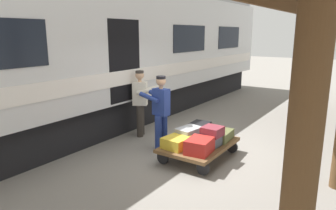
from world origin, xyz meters
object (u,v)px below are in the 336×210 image
luggage_cart (199,145)px  train_car (84,54)px  suitcase_black_hardshell (199,129)px  suitcase_slate_roller (210,141)px  porter_in_overalls (160,110)px  porter_by_door (141,101)px  suitcase_olive_duffel (220,135)px  suitcase_burgundy_valise (212,131)px  suitcase_yellow_case (177,142)px  suitcase_gray_aluminum (189,134)px  suitcase_red_plastic (199,146)px

luggage_cart → train_car: bearing=-3.1°
suitcase_black_hardshell → suitcase_slate_roller: size_ratio=1.01×
train_car → porter_in_overalls: bearing=175.2°
porter_in_overalls → porter_by_door: bearing=-27.7°
train_car → suitcase_olive_duffel: size_ratio=28.39×
suitcase_burgundy_valise → porter_in_overalls: 1.32m
suitcase_yellow_case → suitcase_olive_duffel: suitcase_yellow_case is taller
suitcase_slate_roller → porter_in_overalls: porter_in_overalls is taller
suitcase_gray_aluminum → suitcase_yellow_case: bearing=90.0°
suitcase_olive_duffel → porter_by_door: bearing=-0.5°
train_car → luggage_cart: bearing=176.9°
train_car → suitcase_burgundy_valise: bearing=177.3°
train_car → suitcase_black_hardshell: (-3.46, -0.27, -1.58)m
train_car → porter_by_door: size_ratio=10.55×
suitcase_olive_duffel → luggage_cart: bearing=61.2°
suitcase_black_hardshell → suitcase_yellow_case: (0.00, 0.95, -0.04)m
suitcase_yellow_case → porter_by_door: porter_by_door is taller
suitcase_burgundy_valise → porter_by_door: size_ratio=0.23×
train_car → suitcase_burgundy_valise: (-4.01, 0.19, -1.41)m
suitcase_gray_aluminum → porter_by_door: (1.72, -0.49, 0.44)m
suitcase_burgundy_valise → porter_in_overalls: bearing=1.7°
suitcase_olive_duffel → suitcase_burgundy_valise: size_ratio=1.62×
suitcase_olive_duffel → suitcase_gray_aluminum: bearing=42.3°
suitcase_gray_aluminum → porter_in_overalls: size_ratio=0.32×
luggage_cart → suitcase_burgundy_valise: size_ratio=4.42×
luggage_cart → suitcase_yellow_case: suitcase_yellow_case is taller
suitcase_red_plastic → porter_in_overalls: 1.41m
suitcase_olive_duffel → suitcase_black_hardshell: bearing=-0.0°
suitcase_black_hardshell → suitcase_gray_aluminum: size_ratio=0.96×
luggage_cart → suitcase_black_hardshell: size_ratio=3.28×
suitcase_red_plastic → porter_in_overalls: bearing=-19.7°
suitcase_black_hardshell → porter_in_overalls: 0.99m
suitcase_black_hardshell → suitcase_gray_aluminum: (0.00, 0.47, 0.00)m
suitcase_yellow_case → porter_by_door: size_ratio=0.31×
luggage_cart → suitcase_burgundy_valise: bearing=-177.4°
suitcase_red_plastic → suitcase_gray_aluminum: (0.52, -0.47, 0.01)m
luggage_cart → suitcase_slate_roller: suitcase_slate_roller is taller
luggage_cart → suitcase_slate_roller: bearing=180.0°
luggage_cart → suitcase_yellow_case: (0.26, 0.47, 0.16)m
suitcase_slate_roller → porter_in_overalls: size_ratio=0.31×
suitcase_black_hardshell → suitcase_red_plastic: suitcase_black_hardshell is taller
suitcase_red_plastic → suitcase_olive_duffel: (0.00, -0.95, -0.04)m
suitcase_yellow_case → suitcase_red_plastic: bearing=180.0°
suitcase_black_hardshell → porter_by_door: bearing=-0.6°
suitcase_red_plastic → porter_by_door: porter_by_door is taller
suitcase_gray_aluminum → porter_in_overalls: 0.86m
suitcase_burgundy_valise → suitcase_black_hardshell: bearing=-39.7°
suitcase_gray_aluminum → suitcase_slate_roller: bearing=-180.0°
suitcase_gray_aluminum → suitcase_burgundy_valise: (-0.55, -0.01, 0.17)m
suitcase_yellow_case → porter_in_overalls: size_ratio=0.31×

